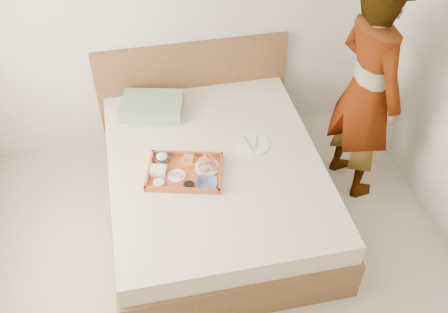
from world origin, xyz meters
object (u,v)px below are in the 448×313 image
person (367,92)px  bed (215,185)px  tray (185,172)px  dinner_plate (252,144)px

person → bed: bearing=82.1°
tray → dinner_plate: 0.59m
bed → person: 1.34m
tray → person: bearing=22.8°
dinner_plate → person: (0.85, -0.01, 0.37)m
bed → person: person is taller
bed → dinner_plate: (0.32, 0.11, 0.27)m
bed → tray: (-0.24, -0.10, 0.29)m
bed → person: (1.17, 0.10, 0.64)m
tray → dinner_plate: (0.55, 0.20, -0.02)m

